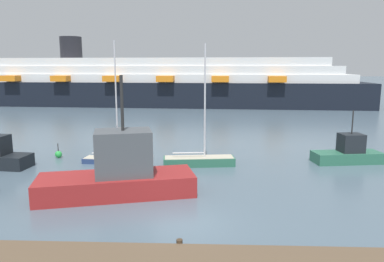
# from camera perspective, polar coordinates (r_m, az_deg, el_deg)

# --- Properties ---
(ground_plane) EXTENTS (600.00, 600.00, 0.00)m
(ground_plane) POSITION_cam_1_polar(r_m,az_deg,el_deg) (17.49, -1.23, -14.30)
(ground_plane) COLOR slate
(sailboat_0) EXTENTS (5.36, 1.93, 8.85)m
(sailboat_0) POSITION_cam_1_polar(r_m,az_deg,el_deg) (27.13, 1.11, -4.47)
(sailboat_0) COLOR #2D6B51
(sailboat_0) RESTS_ON ground_plane
(sailboat_3) EXTENTS (4.72, 1.69, 9.10)m
(sailboat_3) POSITION_cam_1_polar(r_m,az_deg,el_deg) (28.42, -12.11, -4.11)
(sailboat_3) COLOR navy
(sailboat_3) RESTS_ON ground_plane
(fishing_boat_0) EXTENTS (5.31, 2.50, 4.01)m
(fishing_boat_0) POSITION_cam_1_polar(r_m,az_deg,el_deg) (30.31, 23.15, -3.17)
(fishing_boat_0) COLOR #2D6B51
(fishing_boat_0) RESTS_ON ground_plane
(fishing_boat_1) EXTENTS (9.16, 4.95, 6.77)m
(fishing_boat_1) POSITION_cam_1_polar(r_m,az_deg,el_deg) (21.18, -11.28, -6.45)
(fishing_boat_1) COLOR maroon
(fishing_boat_1) RESTS_ON ground_plane
(channel_buoy_0) EXTENTS (0.55, 0.55, 1.17)m
(channel_buoy_0) POSITION_cam_1_polar(r_m,az_deg,el_deg) (31.36, -20.11, -3.42)
(channel_buoy_0) COLOR green
(channel_buoy_0) RESTS_ON ground_plane
(cruise_ship) EXTENTS (82.54, 17.14, 13.03)m
(cruise_ship) POSITION_cam_1_polar(r_m,az_deg,el_deg) (71.42, -7.22, 7.33)
(cruise_ship) COLOR black
(cruise_ship) RESTS_ON ground_plane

